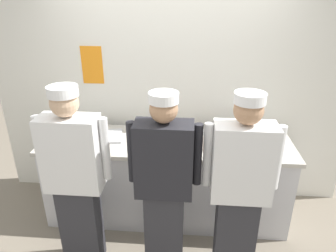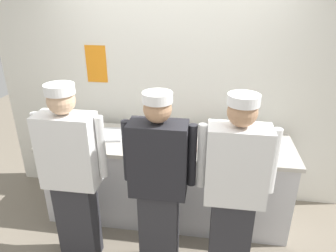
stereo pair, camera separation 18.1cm
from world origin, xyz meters
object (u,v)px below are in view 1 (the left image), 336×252
(chef_far_right, at_px, (240,187))
(deli_cup, at_px, (148,129))
(sheet_tray, at_px, (97,137))
(chef_near_left, at_px, (75,177))
(squeeze_bottle_secondary, at_px, (207,141))
(chef_center, at_px, (164,182))
(plate_stack_front, at_px, (270,142))
(squeeze_bottle_primary, at_px, (193,139))
(mixing_bowl_steel, at_px, (228,137))
(ramekin_green_sauce, at_px, (200,132))
(ramekin_yellow_sauce, at_px, (172,145))
(plate_stack_rear, at_px, (155,139))
(chefs_knife, at_px, (178,138))

(chef_far_right, height_order, deli_cup, chef_far_right)
(sheet_tray, bearing_deg, deli_cup, 16.73)
(chef_near_left, relative_size, deli_cup, 18.80)
(squeeze_bottle_secondary, bearing_deg, sheet_tray, 171.36)
(chef_near_left, bearing_deg, sheet_tray, 92.06)
(chef_center, height_order, plate_stack_front, chef_center)
(chef_center, bearing_deg, squeeze_bottle_primary, 69.17)
(chef_center, height_order, mixing_bowl_steel, chef_center)
(ramekin_green_sauce, bearing_deg, mixing_bowl_steel, -33.28)
(chef_center, xyz_separation_m, mixing_bowl_steel, (0.58, 0.73, 0.09))
(chef_near_left, distance_m, ramekin_green_sauce, 1.40)
(squeeze_bottle_secondary, height_order, ramekin_yellow_sauce, squeeze_bottle_secondary)
(plate_stack_front, bearing_deg, chef_center, -145.27)
(chef_far_right, height_order, squeeze_bottle_primary, chef_far_right)
(chef_near_left, distance_m, squeeze_bottle_secondary, 1.24)
(chef_near_left, height_order, ramekin_green_sauce, chef_near_left)
(chef_near_left, relative_size, chef_far_right, 1.01)
(sheet_tray, distance_m, squeeze_bottle_secondary, 1.15)
(plate_stack_rear, height_order, mixing_bowl_steel, mixing_bowl_steel)
(chef_near_left, xyz_separation_m, mixing_bowl_steel, (1.33, 0.74, 0.07))
(squeeze_bottle_secondary, distance_m, deli_cup, 0.70)
(chef_center, bearing_deg, ramekin_green_sauce, 71.31)
(squeeze_bottle_primary, bearing_deg, chef_near_left, -147.78)
(plate_stack_front, distance_m, ramekin_green_sauce, 0.72)
(chef_near_left, relative_size, plate_stack_rear, 8.10)
(mixing_bowl_steel, xyz_separation_m, squeeze_bottle_secondary, (-0.22, -0.18, 0.04))
(deli_cup, bearing_deg, chef_near_left, -119.01)
(plate_stack_rear, relative_size, ramekin_yellow_sauce, 2.13)
(mixing_bowl_steel, bearing_deg, ramekin_yellow_sauce, -164.11)
(mixing_bowl_steel, xyz_separation_m, chefs_knife, (-0.51, 0.03, -0.05))
(deli_cup, bearing_deg, plate_stack_front, -8.50)
(chef_near_left, relative_size, sheet_tray, 3.32)
(chef_center, relative_size, mixing_bowl_steel, 4.28)
(squeeze_bottle_secondary, distance_m, chefs_knife, 0.37)
(plate_stack_rear, bearing_deg, chef_near_left, -131.33)
(ramekin_yellow_sauce, bearing_deg, deli_cup, 133.23)
(chef_near_left, distance_m, plate_stack_front, 1.87)
(squeeze_bottle_primary, xyz_separation_m, chefs_knife, (-0.16, 0.15, -0.08))
(plate_stack_rear, relative_size, squeeze_bottle_secondary, 1.05)
(plate_stack_rear, xyz_separation_m, ramekin_yellow_sauce, (0.18, -0.10, -0.02))
(sheet_tray, relative_size, ramekin_yellow_sauce, 5.19)
(chef_center, distance_m, squeeze_bottle_secondary, 0.67)
(plate_stack_front, relative_size, chefs_knife, 0.85)
(chef_far_right, relative_size, plate_stack_front, 7.23)
(ramekin_yellow_sauce, height_order, ramekin_green_sauce, same)
(chef_center, height_order, deli_cup, chef_center)
(plate_stack_front, height_order, ramekin_yellow_sauce, plate_stack_front)
(chef_far_right, height_order, squeeze_bottle_secondary, chef_far_right)
(chef_center, xyz_separation_m, sheet_tray, (-0.77, 0.72, 0.04))
(squeeze_bottle_primary, bearing_deg, squeeze_bottle_secondary, -25.57)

